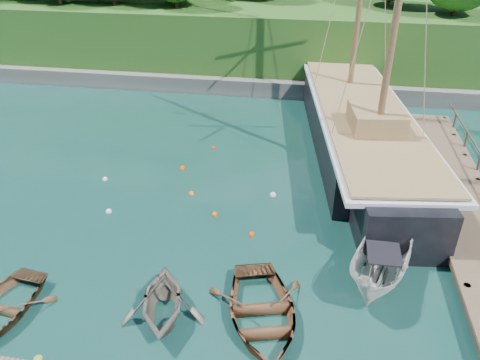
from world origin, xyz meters
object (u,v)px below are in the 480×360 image
(rowboat_1, at_px, (164,316))
(schooner, at_px, (359,130))
(rowboat_2, at_px, (261,321))
(cabin_boat_white, at_px, (379,281))

(rowboat_1, relative_size, schooner, 0.12)
(rowboat_1, distance_m, rowboat_2, 3.63)
(cabin_boat_white, height_order, schooner, schooner)
(rowboat_1, xyz_separation_m, rowboat_2, (3.61, 0.39, 0.00))
(rowboat_1, bearing_deg, cabin_boat_white, 8.23)
(cabin_boat_white, xyz_separation_m, schooner, (-0.37, 12.53, 1.21))
(schooner, bearing_deg, rowboat_1, -123.69)
(rowboat_1, distance_m, schooner, 17.68)
(rowboat_1, height_order, rowboat_2, rowboat_1)
(cabin_boat_white, distance_m, schooner, 12.59)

